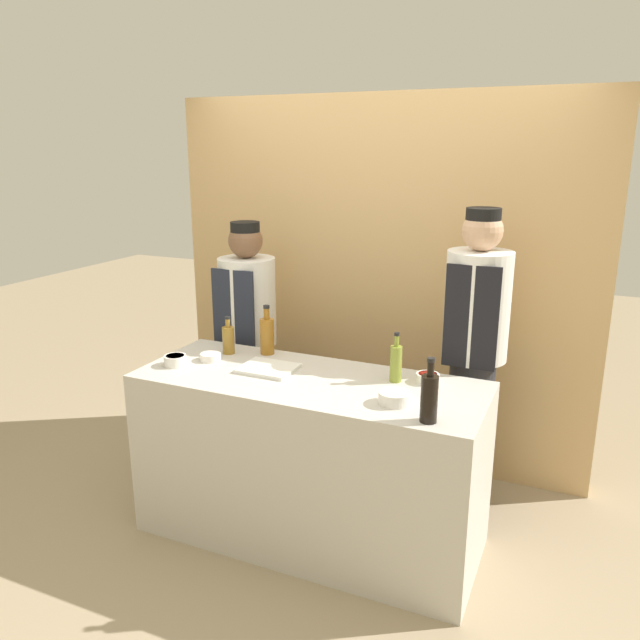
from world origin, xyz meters
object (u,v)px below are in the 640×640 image
object	(u,v)px
sauce_bowl_red	(428,377)
sauce_bowl_purple	(211,357)
bottle_vinegar	(228,339)
chef_left	(248,337)
bottle_soy	(429,397)
cutting_board	(268,368)
bottle_oil	(396,362)
sauce_bowl_orange	(394,397)
bottle_amber	(267,335)
chef_right	(474,354)
sauce_bowl_green	(175,360)

from	to	relation	value
sauce_bowl_red	sauce_bowl_purple	distance (m)	1.21
bottle_vinegar	chef_left	world-z (taller)	chef_left
bottle_soy	bottle_vinegar	size ratio (longest dim) A/B	1.33
sauce_bowl_red	cutting_board	xyz separation A→B (m)	(-0.83, -0.17, -0.02)
bottle_oil	sauce_bowl_orange	bearing A→B (deg)	-73.75
cutting_board	sauce_bowl_orange	bearing A→B (deg)	-11.83
bottle_amber	bottle_soy	world-z (taller)	bottle_soy
sauce_bowl_red	cutting_board	size ratio (longest dim) A/B	0.41
bottle_soy	sauce_bowl_orange	bearing A→B (deg)	146.58
sauce_bowl_orange	chef_right	size ratio (longest dim) A/B	0.08
bottle_soy	bottle_vinegar	distance (m)	1.37
bottle_soy	chef_left	distance (m)	1.68
chef_right	sauce_bowl_orange	bearing A→B (deg)	-106.73
sauce_bowl_orange	chef_left	size ratio (longest dim) A/B	0.09
bottle_oil	sauce_bowl_purple	bearing A→B (deg)	-173.96
chef_left	sauce_bowl_purple	bearing A→B (deg)	-80.38
sauce_bowl_orange	sauce_bowl_green	bearing A→B (deg)	179.21
bottle_oil	chef_left	distance (m)	1.25
bottle_amber	bottle_soy	size ratio (longest dim) A/B	0.98
cutting_board	bottle_vinegar	distance (m)	0.38
cutting_board	bottle_amber	bearing A→B (deg)	119.20
sauce_bowl_red	bottle_oil	xyz separation A→B (m)	(-0.15, -0.06, 0.08)
bottle_amber	bottle_oil	world-z (taller)	bottle_amber
sauce_bowl_purple	bottle_vinegar	distance (m)	0.16
cutting_board	chef_right	bearing A→B (deg)	31.17
cutting_board	bottle_vinegar	world-z (taller)	bottle_vinegar
chef_left	bottle_soy	bearing A→B (deg)	-31.80
bottle_amber	bottle_vinegar	xyz separation A→B (m)	(-0.21, -0.09, -0.03)
bottle_amber	bottle_vinegar	world-z (taller)	bottle_amber
sauce_bowl_green	cutting_board	bearing A→B (deg)	15.76
bottle_oil	sauce_bowl_red	bearing A→B (deg)	19.78
sauce_bowl_red	chef_left	bearing A→B (deg)	162.12
sauce_bowl_orange	bottle_vinegar	xyz separation A→B (m)	(-1.10, 0.31, 0.05)
sauce_bowl_red	bottle_soy	xyz separation A→B (m)	(0.12, -0.46, 0.09)
cutting_board	chef_right	xyz separation A→B (m)	(0.98, 0.59, 0.03)
sauce_bowl_green	cutting_board	world-z (taller)	sauce_bowl_green
sauce_bowl_orange	bottle_soy	world-z (taller)	bottle_soy
sauce_bowl_orange	sauce_bowl_red	distance (m)	0.34
sauce_bowl_orange	chef_right	world-z (taller)	chef_right
sauce_bowl_green	sauce_bowl_red	world-z (taller)	sauce_bowl_green
sauce_bowl_green	bottle_oil	bearing A→B (deg)	12.52
sauce_bowl_green	bottle_vinegar	bearing A→B (deg)	62.24
sauce_bowl_green	bottle_vinegar	world-z (taller)	bottle_vinegar
sauce_bowl_orange	bottle_oil	distance (m)	0.30
chef_left	chef_right	bearing A→B (deg)	0.00
sauce_bowl_purple	bottle_amber	distance (m)	0.34
sauce_bowl_purple	chef_left	size ratio (longest dim) A/B	0.07
sauce_bowl_orange	bottle_soy	distance (m)	0.25
sauce_bowl_purple	bottle_amber	xyz separation A→B (m)	(0.23, 0.23, 0.09)
sauce_bowl_red	bottle_vinegar	world-z (taller)	bottle_vinegar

